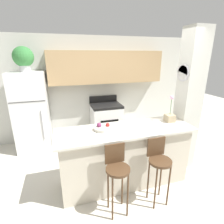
{
  "coord_description": "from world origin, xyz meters",
  "views": [
    {
      "loc": [
        -0.94,
        -2.35,
        2.1
      ],
      "look_at": [
        0.0,
        0.73,
        1.04
      ],
      "focal_mm": 28.0,
      "sensor_mm": 36.0,
      "label": 1
    }
  ],
  "objects_px": {
    "potted_plant_on_fridge": "(23,58)",
    "orchid_vase": "(170,116)",
    "bar_stool_right": "(159,162)",
    "refrigerator": "(32,112)",
    "bar_stool_left": "(117,170)",
    "trash_bin": "(61,141)",
    "stove_range": "(106,121)",
    "fruit_bowl": "(103,128)"
  },
  "relations": [
    {
      "from": "potted_plant_on_fridge",
      "to": "orchid_vase",
      "type": "height_order",
      "value": "potted_plant_on_fridge"
    },
    {
      "from": "bar_stool_right",
      "to": "orchid_vase",
      "type": "bearing_deg",
      "value": 47.83
    },
    {
      "from": "orchid_vase",
      "to": "refrigerator",
      "type": "bearing_deg",
      "value": 145.77
    },
    {
      "from": "refrigerator",
      "to": "bar_stool_left",
      "type": "relative_size",
      "value": 1.78
    },
    {
      "from": "bar_stool_right",
      "to": "trash_bin",
      "type": "bearing_deg",
      "value": 122.95
    },
    {
      "from": "bar_stool_left",
      "to": "trash_bin",
      "type": "distance_m",
      "value": 2.19
    },
    {
      "from": "trash_bin",
      "to": "refrigerator",
      "type": "bearing_deg",
      "value": 158.86
    },
    {
      "from": "stove_range",
      "to": "potted_plant_on_fridge",
      "type": "height_order",
      "value": "potted_plant_on_fridge"
    },
    {
      "from": "bar_stool_left",
      "to": "bar_stool_right",
      "type": "height_order",
      "value": "same"
    },
    {
      "from": "bar_stool_left",
      "to": "bar_stool_right",
      "type": "xyz_separation_m",
      "value": [
        0.62,
        0.0,
        0.0
      ]
    },
    {
      "from": "trash_bin",
      "to": "fruit_bowl",
      "type": "bearing_deg",
      "value": -65.24
    },
    {
      "from": "stove_range",
      "to": "bar_stool_left",
      "type": "height_order",
      "value": "stove_range"
    },
    {
      "from": "refrigerator",
      "to": "stove_range",
      "type": "height_order",
      "value": "refrigerator"
    },
    {
      "from": "bar_stool_left",
      "to": "fruit_bowl",
      "type": "relative_size",
      "value": 3.33
    },
    {
      "from": "stove_range",
      "to": "potted_plant_on_fridge",
      "type": "distance_m",
      "value": 2.35
    },
    {
      "from": "potted_plant_on_fridge",
      "to": "fruit_bowl",
      "type": "distance_m",
      "value": 2.31
    },
    {
      "from": "bar_stool_right",
      "to": "potted_plant_on_fridge",
      "type": "distance_m",
      "value": 3.25
    },
    {
      "from": "refrigerator",
      "to": "bar_stool_left",
      "type": "xyz_separation_m",
      "value": [
        1.27,
        -2.25,
        -0.22
      ]
    },
    {
      "from": "bar_stool_left",
      "to": "fruit_bowl",
      "type": "distance_m",
      "value": 0.7
    },
    {
      "from": "refrigerator",
      "to": "bar_stool_left",
      "type": "bearing_deg",
      "value": -60.51
    },
    {
      "from": "refrigerator",
      "to": "bar_stool_right",
      "type": "xyz_separation_m",
      "value": [
        1.89,
        -2.25,
        -0.22
      ]
    },
    {
      "from": "orchid_vase",
      "to": "bar_stool_right",
      "type": "bearing_deg",
      "value": -132.17
    },
    {
      "from": "bar_stool_right",
      "to": "orchid_vase",
      "type": "distance_m",
      "value": 0.91
    },
    {
      "from": "orchid_vase",
      "to": "trash_bin",
      "type": "bearing_deg",
      "value": 142.32
    },
    {
      "from": "orchid_vase",
      "to": "trash_bin",
      "type": "xyz_separation_m",
      "value": [
        -1.85,
        1.43,
        -0.91
      ]
    },
    {
      "from": "bar_stool_left",
      "to": "trash_bin",
      "type": "xyz_separation_m",
      "value": [
        -0.69,
        2.02,
        -0.47
      ]
    },
    {
      "from": "fruit_bowl",
      "to": "stove_range",
      "type": "bearing_deg",
      "value": 73.57
    },
    {
      "from": "trash_bin",
      "to": "potted_plant_on_fridge",
      "type": "bearing_deg",
      "value": 158.85
    },
    {
      "from": "refrigerator",
      "to": "orchid_vase",
      "type": "height_order",
      "value": "refrigerator"
    },
    {
      "from": "bar_stool_right",
      "to": "fruit_bowl",
      "type": "distance_m",
      "value": 0.95
    },
    {
      "from": "fruit_bowl",
      "to": "bar_stool_right",
      "type": "bearing_deg",
      "value": -42.18
    },
    {
      "from": "potted_plant_on_fridge",
      "to": "trash_bin",
      "type": "relative_size",
      "value": 1.33
    },
    {
      "from": "bar_stool_right",
      "to": "trash_bin",
      "type": "height_order",
      "value": "bar_stool_right"
    },
    {
      "from": "refrigerator",
      "to": "fruit_bowl",
      "type": "distance_m",
      "value": 2.08
    },
    {
      "from": "orchid_vase",
      "to": "fruit_bowl",
      "type": "relative_size",
      "value": 1.55
    },
    {
      "from": "stove_range",
      "to": "fruit_bowl",
      "type": "relative_size",
      "value": 3.58
    },
    {
      "from": "potted_plant_on_fridge",
      "to": "trash_bin",
      "type": "distance_m",
      "value": 1.96
    },
    {
      "from": "potted_plant_on_fridge",
      "to": "bar_stool_right",
      "type": "bearing_deg",
      "value": -49.91
    },
    {
      "from": "fruit_bowl",
      "to": "trash_bin",
      "type": "relative_size",
      "value": 0.79
    },
    {
      "from": "fruit_bowl",
      "to": "trash_bin",
      "type": "bearing_deg",
      "value": 114.76
    },
    {
      "from": "orchid_vase",
      "to": "fruit_bowl",
      "type": "height_order",
      "value": "orchid_vase"
    },
    {
      "from": "orchid_vase",
      "to": "fruit_bowl",
      "type": "xyz_separation_m",
      "value": [
        -1.19,
        -0.01,
        -0.07
      ]
    }
  ]
}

